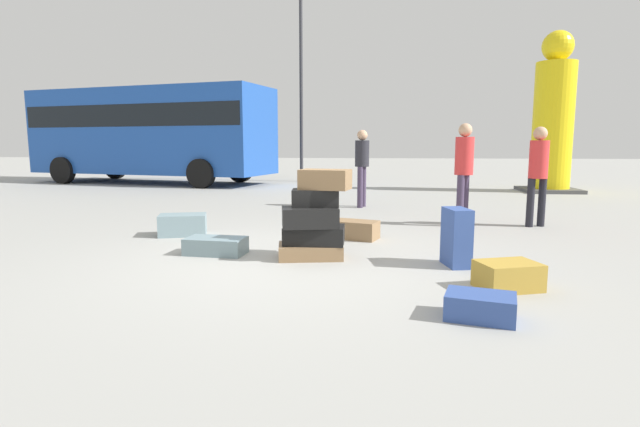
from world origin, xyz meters
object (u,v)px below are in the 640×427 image
Objects in this scene: suitcase_tan_foreground_far at (508,276)px; suitcase_slate_white_trunk at (183,225)px; person_tourist_with_camera at (362,161)px; suitcase_brown_upright_blue at (352,229)px; suitcase_navy_right_side at (457,237)px; lamp_post at (301,57)px; person_passerby_in_red at (538,168)px; person_bearded_onlooker at (464,165)px; suitcase_slate_left_side at (216,246)px; suitcase_navy_behind_tower at (480,306)px; suitcase_tower at (315,220)px; yellow_dummy_statue at (553,121)px; parked_bus at (151,129)px.

suitcase_slate_white_trunk reaches higher than suitcase_tan_foreground_far.
suitcase_slate_white_trunk is 0.41× the size of person_tourist_with_camera.
suitcase_brown_upright_blue is 0.45× the size of person_tourist_with_camera.
suitcase_navy_right_side is 0.40× the size of person_tourist_with_camera.
suitcase_navy_right_side is 13.24m from lamp_post.
person_bearded_onlooker is at bearing -19.06° from person_passerby_in_red.
suitcase_tan_foreground_far is (3.20, -1.18, 0.03)m from suitcase_slate_left_side.
suitcase_slate_white_trunk is at bearing -161.02° from suitcase_brown_upright_blue.
suitcase_tower is at bearing 143.07° from suitcase_navy_behind_tower.
suitcase_slate_left_side is (-2.87, 0.32, -0.22)m from suitcase_navy_right_side.
lamp_post is at bearing 120.52° from suitcase_brown_upright_blue.
suitcase_slate_left_side is at bearing 176.72° from suitcase_tower.
yellow_dummy_statue reaches higher than person_tourist_with_camera.
person_tourist_with_camera reaches higher than suitcase_navy_behind_tower.
suitcase_tan_foreground_far is at bearing -29.53° from suitcase_tower.
yellow_dummy_statue is (7.87, 7.51, 1.81)m from suitcase_slate_white_trunk.
suitcase_navy_right_side is at bearing 93.24° from suitcase_tan_foreground_far.
suitcase_navy_behind_tower is 6.91m from person_tourist_with_camera.
suitcase_navy_behind_tower is (2.76, -2.03, -0.00)m from suitcase_slate_left_side.
suitcase_navy_behind_tower is (1.52, -1.96, -0.36)m from suitcase_tower.
suitcase_slate_left_side is 0.11× the size of lamp_post.
person_bearded_onlooker is (3.45, 2.49, 0.91)m from suitcase_slate_left_side.
parked_bus is (-10.17, 8.13, 0.86)m from person_passerby_in_red.
suitcase_tower reaches higher than suitcase_slate_left_side.
suitcase_navy_right_side is 1.94m from suitcase_brown_upright_blue.
suitcase_tan_foreground_far is 0.06× the size of parked_bus.
person_tourist_with_camera reaches higher than suitcase_navy_right_side.
person_bearded_onlooker reaches higher than person_passerby_in_red.
suitcase_navy_right_side is at bearing -114.61° from yellow_dummy_statue.
lamp_post is at bearing 98.26° from suitcase_slate_left_side.
suitcase_brown_upright_blue is at bearing 15.71° from person_tourist_with_camera.
suitcase_slate_left_side is 0.44× the size of person_passerby_in_red.
lamp_post is at bearing 98.36° from suitcase_tower.
suitcase_slate_left_side is 0.98× the size of suitcase_brown_upright_blue.
yellow_dummy_statue is 12.68m from parked_bus.
parked_bus is (-8.40, 10.95, 1.51)m from suitcase_navy_right_side.
suitcase_tan_foreground_far is 6.16m from person_tourist_with_camera.
person_tourist_with_camera is (-1.70, 2.26, -0.02)m from person_bearded_onlooker.
suitcase_navy_right_side is 0.10× the size of lamp_post.
suitcase_navy_behind_tower is 0.08× the size of lamp_post.
suitcase_slate_left_side is 4.35m from person_bearded_onlooker.
person_passerby_in_red reaches higher than suitcase_tower.
suitcase_slate_white_trunk is 4.49m from person_tourist_with_camera.
suitcase_brown_upright_blue is (0.41, 1.26, -0.33)m from suitcase_tower.
suitcase_navy_right_side reaches higher than suitcase_tan_foreground_far.
lamp_post is at bearing 87.96° from suitcase_tan_foreground_far.
suitcase_tower is 0.63× the size of person_bearded_onlooker.
person_passerby_in_red is at bearing 69.56° from person_tourist_with_camera.
parked_bus is at bearing 146.31° from suitcase_brown_upright_blue.
suitcase_slate_left_side is at bearing 141.82° from suitcase_tan_foreground_far.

